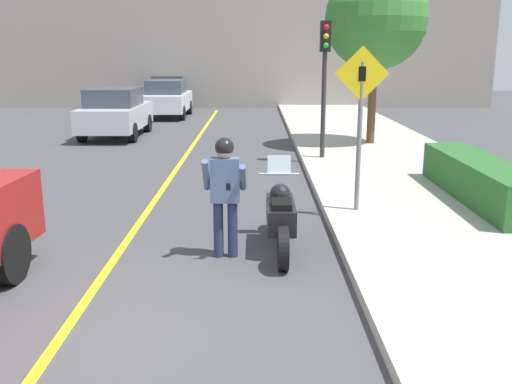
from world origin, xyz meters
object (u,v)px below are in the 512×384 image
parked_car_white (170,98)px  parked_car_blue (173,91)px  person_biker (227,185)px  street_tree (379,19)px  motorcycle (283,216)px  traffic_light (327,63)px  parked_car_silver (118,112)px  crossing_sign (363,114)px

parked_car_white → parked_car_blue: 5.28m
person_biker → parked_car_blue: person_biker is taller
street_tree → motorcycle: bearing=-108.7°
traffic_light → parked_car_silver: traffic_light is taller
crossing_sign → person_biker: bearing=-138.3°
motorcycle → parked_car_silver: (-5.21, 11.71, 0.36)m
traffic_light → parked_car_blue: (-6.40, 16.48, -1.72)m
parked_car_white → parked_car_blue: same height
motorcycle → crossing_sign: size_ratio=0.83×
parked_car_white → parked_car_silver: bearing=-97.4°
motorcycle → crossing_sign: 2.51m
traffic_light → parked_car_white: 12.75m
street_tree → parked_car_silver: street_tree is taller
crossing_sign → parked_car_silver: crossing_sign is taller
parked_car_white → street_tree: bearing=-49.3°
parked_car_silver → crossing_sign: bearing=-56.8°
traffic_light → parked_car_white: traffic_light is taller
motorcycle → parked_car_white: bearing=103.7°
parked_car_silver → traffic_light: bearing=-36.7°
motorcycle → person_biker: bearing=-156.0°
person_biker → parked_car_blue: size_ratio=0.41×
parked_car_silver → parked_car_white: size_ratio=1.00×
traffic_light → street_tree: bearing=55.0°
motorcycle → parked_car_white: 18.56m
person_biker → street_tree: street_tree is taller
crossing_sign → street_tree: 8.13m
motorcycle → parked_car_white: size_ratio=0.55×
person_biker → street_tree: (3.93, 9.65, 2.76)m
crossing_sign → traffic_light: bearing=90.1°
motorcycle → parked_car_blue: 23.81m
parked_car_blue → parked_car_silver: bearing=-91.0°
parked_car_white → crossing_sign: bearing=-70.6°
motorcycle → parked_car_silver: parked_car_silver is taller
traffic_light → street_tree: street_tree is taller
crossing_sign → parked_car_blue: bearing=106.5°
motorcycle → street_tree: (3.14, 9.30, 3.30)m
motorcycle → crossing_sign: bearing=48.8°
crossing_sign → traffic_light: (-0.01, 5.20, 0.74)m
street_tree → parked_car_silver: size_ratio=1.23×
person_biker → motorcycle: bearing=24.0°
crossing_sign → motorcycle: bearing=-131.2°
person_biker → parked_car_blue: bearing=100.1°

